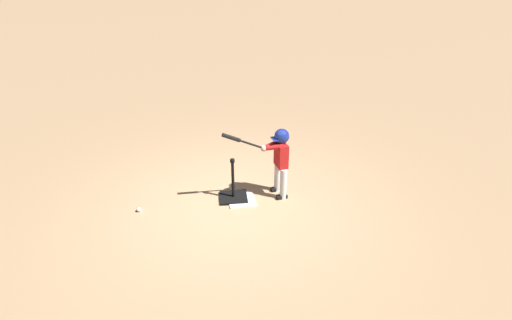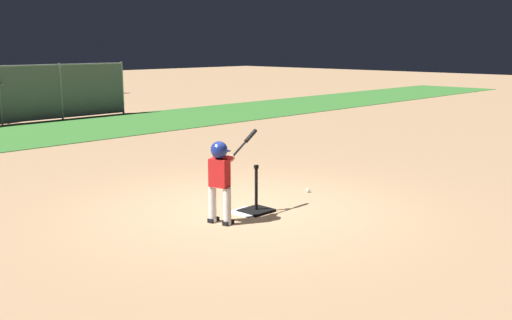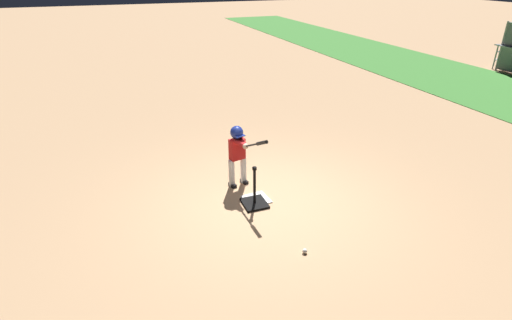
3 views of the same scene
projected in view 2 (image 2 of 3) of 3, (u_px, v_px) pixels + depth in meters
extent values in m
plane|color=tan|center=(247.00, 209.00, 9.40)|extent=(90.00, 90.00, 0.00)
cylinder|color=#9E9EA3|center=(61.00, 91.00, 20.51)|extent=(0.08, 0.08, 1.90)
cylinder|color=#9E9EA3|center=(122.00, 88.00, 22.25)|extent=(0.08, 0.08, 1.90)
cube|color=white|center=(246.00, 212.00, 9.19)|extent=(0.47, 0.47, 0.02)
cube|color=black|center=(256.00, 211.00, 9.22)|extent=(0.46, 0.41, 0.04)
cylinder|color=black|center=(256.00, 189.00, 9.15)|extent=(0.05, 0.05, 0.65)
cylinder|color=black|center=(256.00, 167.00, 9.09)|extent=(0.08, 0.08, 0.05)
cylinder|color=silver|center=(212.00, 204.00, 8.64)|extent=(0.14, 0.14, 0.54)
cube|color=black|center=(213.00, 220.00, 8.71)|extent=(0.19, 0.13, 0.06)
cylinder|color=silver|center=(227.00, 206.00, 8.51)|extent=(0.14, 0.14, 0.54)
cube|color=black|center=(228.00, 222.00, 8.57)|extent=(0.19, 0.13, 0.06)
cube|color=red|center=(219.00, 173.00, 8.49)|extent=(0.21, 0.31, 0.40)
sphere|color=#DBB293|center=(219.00, 151.00, 8.43)|extent=(0.21, 0.21, 0.21)
sphere|color=navy|center=(219.00, 150.00, 8.42)|extent=(0.24, 0.24, 0.24)
cube|color=navy|center=(223.00, 151.00, 8.51)|extent=(0.16, 0.20, 0.01)
cylinder|color=red|center=(223.00, 158.00, 8.60)|extent=(0.33, 0.11, 0.12)
cylinder|color=red|center=(228.00, 159.00, 8.55)|extent=(0.32, 0.23, 0.12)
sphere|color=#DBB293|center=(231.00, 158.00, 8.71)|extent=(0.10, 0.10, 0.10)
cylinder|color=black|center=(243.00, 144.00, 8.94)|extent=(0.65, 0.17, 0.34)
cylinder|color=black|center=(251.00, 136.00, 9.10)|extent=(0.30, 0.12, 0.19)
cylinder|color=black|center=(231.00, 159.00, 8.69)|extent=(0.04, 0.05, 0.05)
sphere|color=white|center=(308.00, 190.00, 10.44)|extent=(0.07, 0.07, 0.07)
cylinder|color=#93969E|center=(1.00, 105.00, 19.04)|extent=(0.06, 0.06, 1.30)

